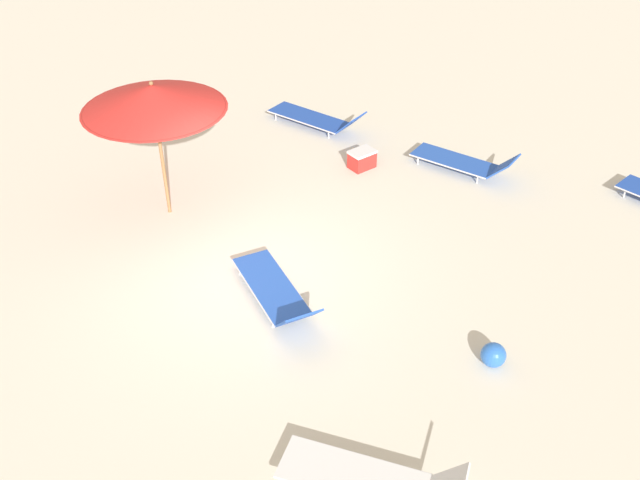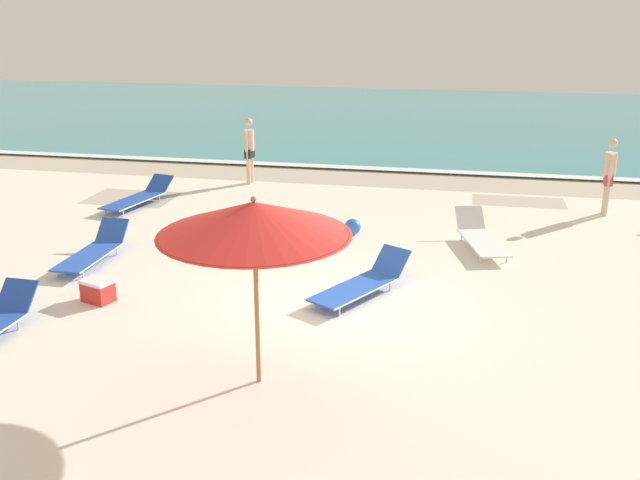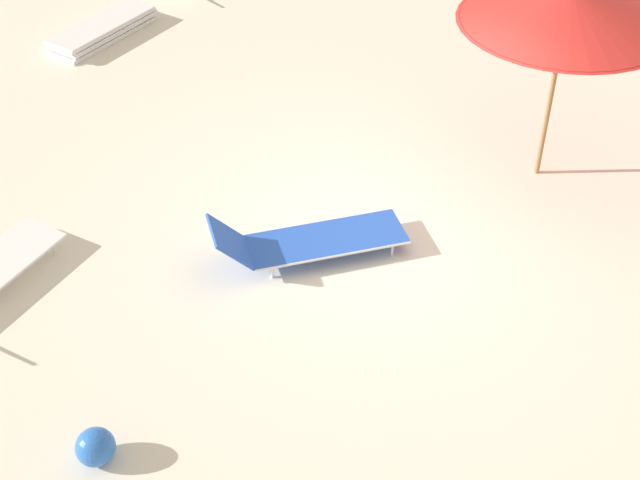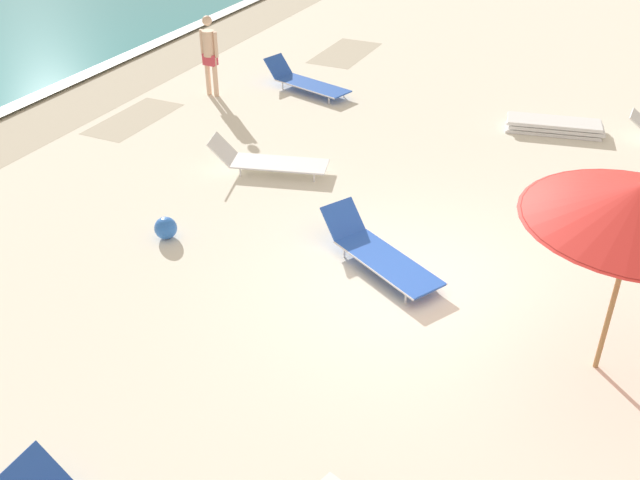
{
  "view_description": "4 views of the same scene",
  "coord_description": "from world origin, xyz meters",
  "px_view_note": "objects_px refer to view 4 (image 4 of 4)",
  "views": [
    {
      "loc": [
        6.65,
        6.07,
        7.03
      ],
      "look_at": [
        -0.1,
        1.42,
        1.14
      ],
      "focal_mm": 40.0,
      "sensor_mm": 36.0,
      "label": 1
    },
    {
      "loc": [
        1.79,
        -10.07,
        4.69
      ],
      "look_at": [
        -0.45,
        1.08,
        0.87
      ],
      "focal_mm": 40.0,
      "sensor_mm": 36.0,
      "label": 2
    },
    {
      "loc": [
        -5.03,
        6.11,
        6.33
      ],
      "look_at": [
        -0.17,
        1.19,
        0.65
      ],
      "focal_mm": 50.0,
      "sensor_mm": 36.0,
      "label": 3
    },
    {
      "loc": [
        -7.71,
        -1.93,
        5.73
      ],
      "look_at": [
        -0.56,
        1.41,
        0.79
      ],
      "focal_mm": 40.0,
      "sensor_mm": 36.0,
      "label": 4
    }
  ],
  "objects_px": {
    "beachgoer_shoreline_child": "(209,51)",
    "sun_lounger_near_water_left": "(305,82)",
    "lounger_stack": "(554,126)",
    "sun_lounger_near_water_right": "(267,161)",
    "beach_umbrella": "(640,203)",
    "sun_lounger_mid_beach_pair_a": "(378,253)",
    "beach_ball": "(166,228)"
  },
  "relations": [
    {
      "from": "beachgoer_shoreline_child",
      "to": "sun_lounger_near_water_left",
      "type": "bearing_deg",
      "value": -143.34
    },
    {
      "from": "lounger_stack",
      "to": "sun_lounger_near_water_left",
      "type": "relative_size",
      "value": 0.88
    },
    {
      "from": "beachgoer_shoreline_child",
      "to": "sun_lounger_near_water_right",
      "type": "bearing_deg",
      "value": 139.68
    },
    {
      "from": "sun_lounger_near_water_right",
      "to": "beachgoer_shoreline_child",
      "type": "distance_m",
      "value": 4.17
    },
    {
      "from": "beach_umbrella",
      "to": "sun_lounger_near_water_left",
      "type": "bearing_deg",
      "value": 46.23
    },
    {
      "from": "sun_lounger_mid_beach_pair_a",
      "to": "sun_lounger_near_water_left",
      "type": "bearing_deg",
      "value": 63.8
    },
    {
      "from": "sun_lounger_mid_beach_pair_a",
      "to": "beach_ball",
      "type": "relative_size",
      "value": 6.22
    },
    {
      "from": "beach_umbrella",
      "to": "sun_lounger_near_water_left",
      "type": "distance_m",
      "value": 10.11
    },
    {
      "from": "beach_umbrella",
      "to": "beachgoer_shoreline_child",
      "type": "bearing_deg",
      "value": 57.32
    },
    {
      "from": "beach_umbrella",
      "to": "beachgoer_shoreline_child",
      "type": "height_order",
      "value": "beach_umbrella"
    },
    {
      "from": "lounger_stack",
      "to": "sun_lounger_mid_beach_pair_a",
      "type": "relative_size",
      "value": 0.92
    },
    {
      "from": "sun_lounger_near_water_right",
      "to": "beach_umbrella",
      "type": "bearing_deg",
      "value": -131.39
    },
    {
      "from": "lounger_stack",
      "to": "sun_lounger_near_water_right",
      "type": "distance_m",
      "value": 5.89
    },
    {
      "from": "beach_umbrella",
      "to": "sun_lounger_near_water_right",
      "type": "xyz_separation_m",
      "value": [
        2.88,
        5.97,
        -1.99
      ]
    },
    {
      "from": "lounger_stack",
      "to": "sun_lounger_near_water_left",
      "type": "bearing_deg",
      "value": 78.71
    },
    {
      "from": "sun_lounger_near_water_left",
      "to": "beach_ball",
      "type": "distance_m",
      "value": 6.67
    },
    {
      "from": "sun_lounger_mid_beach_pair_a",
      "to": "beachgoer_shoreline_child",
      "type": "relative_size",
      "value": 1.21
    },
    {
      "from": "sun_lounger_near_water_right",
      "to": "beachgoer_shoreline_child",
      "type": "bearing_deg",
      "value": 30.38
    },
    {
      "from": "beach_ball",
      "to": "sun_lounger_near_water_left",
      "type": "bearing_deg",
      "value": 7.56
    },
    {
      "from": "sun_lounger_mid_beach_pair_a",
      "to": "beachgoer_shoreline_child",
      "type": "height_order",
      "value": "beachgoer_shoreline_child"
    },
    {
      "from": "sun_lounger_near_water_left",
      "to": "sun_lounger_mid_beach_pair_a",
      "type": "distance_m",
      "value": 7.21
    },
    {
      "from": "sun_lounger_near_water_left",
      "to": "sun_lounger_near_water_right",
      "type": "xyz_separation_m",
      "value": [
        -3.98,
        -1.19,
        0.0
      ]
    },
    {
      "from": "beach_umbrella",
      "to": "lounger_stack",
      "type": "bearing_deg",
      "value": 13.38
    },
    {
      "from": "sun_lounger_near_water_left",
      "to": "beach_ball",
      "type": "bearing_deg",
      "value": -156.16
    },
    {
      "from": "beach_umbrella",
      "to": "sun_lounger_mid_beach_pair_a",
      "type": "height_order",
      "value": "beach_umbrella"
    },
    {
      "from": "lounger_stack",
      "to": "beach_ball",
      "type": "bearing_deg",
      "value": 133.54
    },
    {
      "from": "sun_lounger_near_water_right",
      "to": "beachgoer_shoreline_child",
      "type": "relative_size",
      "value": 1.23
    },
    {
      "from": "beach_ball",
      "to": "lounger_stack",
      "type": "bearing_deg",
      "value": -35.06
    },
    {
      "from": "beach_umbrella",
      "to": "beach_ball",
      "type": "relative_size",
      "value": 7.21
    },
    {
      "from": "beach_umbrella",
      "to": "sun_lounger_near_water_left",
      "type": "relative_size",
      "value": 1.1
    },
    {
      "from": "sun_lounger_near_water_right",
      "to": "beach_ball",
      "type": "relative_size",
      "value": 6.3
    },
    {
      "from": "sun_lounger_near_water_left",
      "to": "sun_lounger_mid_beach_pair_a",
      "type": "relative_size",
      "value": 1.05
    }
  ]
}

